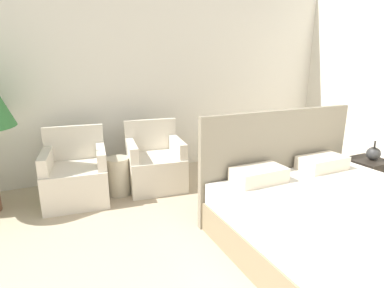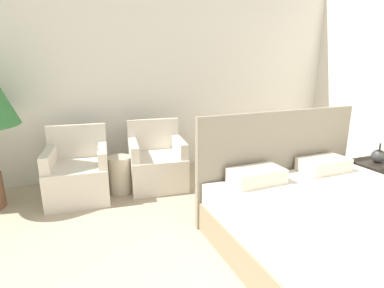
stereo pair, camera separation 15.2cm
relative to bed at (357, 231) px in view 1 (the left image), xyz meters
name	(u,v)px [view 1 (the left image)]	position (x,y,z in m)	size (l,w,h in m)	color
wall_back	(161,73)	(-0.64, 2.89, 1.18)	(10.00, 0.06, 2.90)	silver
bed	(357,231)	(0.00, 0.00, 0.00)	(1.90, 2.14, 1.12)	#8C7A5B
armchair_near_window_left	(76,178)	(-1.98, 2.18, 0.01)	(0.77, 0.75, 0.86)	beige
armchair_near_window_right	(155,167)	(-1.00, 2.18, 0.01)	(0.78, 0.76, 0.86)	beige
nightstand	(365,179)	(1.18, 0.77, -0.02)	(0.41, 0.39, 0.49)	black
table_lamp	(377,132)	(1.21, 0.74, 0.56)	(0.28, 0.28, 0.52)	#333333
side_table	(119,176)	(-1.49, 2.15, -0.03)	(0.29, 0.29, 0.47)	#B7AD93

